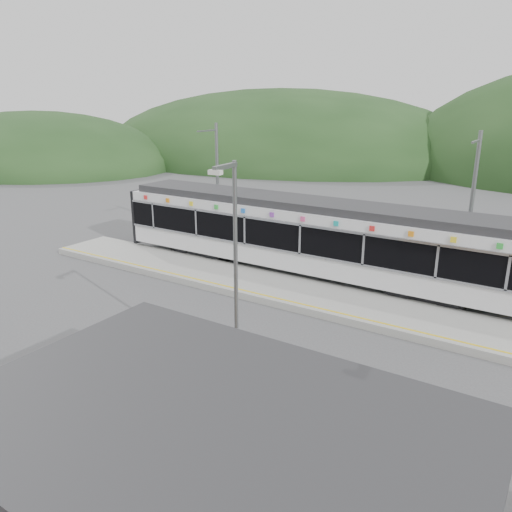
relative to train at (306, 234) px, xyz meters
The scene contains 9 objects.
ground 6.35m from the train, 91.87° to the right, with size 120.00×120.00×0.00m, color #4C4C4F.
hills 6.38m from the train, ahead, with size 146.00×149.00×26.00m.
platform 3.31m from the train, 94.15° to the right, with size 26.00×3.20×0.30m, color #9E9E99.
yellow_line 4.37m from the train, 92.81° to the right, with size 26.00×0.10×0.01m, color yellow.
train is the anchor object (origin of this frame).
catenary_mast_west 7.80m from the train, 160.39° to the left, with size 0.18×1.80×7.00m.
catenary_mast_east 7.44m from the train, 20.64° to the left, with size 0.18×1.80×7.00m.
station_shelter 16.09m from the train, 68.86° to the right, with size 9.20×6.20×3.00m.
lamp_post 10.32m from the train, 74.74° to the right, with size 0.37×1.17×6.66m.
Camera 1 is at (10.70, -14.77, 8.19)m, focal length 35.00 mm.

